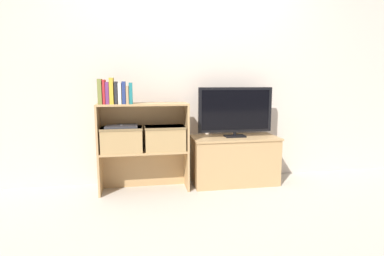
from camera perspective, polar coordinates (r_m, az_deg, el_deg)
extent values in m
plane|color=#BCB2A3|center=(3.13, 0.46, -12.06)|extent=(16.00, 16.00, 0.00)
cube|color=beige|center=(3.37, -0.94, 10.24)|extent=(10.00, 0.05, 2.40)
cube|color=tan|center=(3.36, 8.05, -6.20)|extent=(0.92, 0.42, 0.50)
cube|color=tan|center=(3.30, 8.14, -1.83)|extent=(0.94, 0.44, 0.02)
cube|color=black|center=(3.30, 8.15, -1.53)|extent=(0.22, 0.14, 0.01)
cylinder|color=black|center=(3.30, 8.16, -1.06)|extent=(0.04, 0.04, 0.04)
cube|color=black|center=(3.26, 8.26, 3.46)|extent=(0.81, 0.04, 0.48)
cube|color=black|center=(3.24, 8.37, 3.43)|extent=(0.75, 0.00, 0.42)
cube|color=tan|center=(3.17, -17.06, -8.13)|extent=(0.02, 0.28, 0.42)
cube|color=tan|center=(3.18, -1.03, -7.69)|extent=(0.02, 0.28, 0.42)
cube|color=tan|center=(3.27, -9.07, -7.33)|extent=(0.86, 0.02, 0.42)
cube|color=tan|center=(3.10, -9.12, -4.42)|extent=(0.86, 0.28, 0.02)
cube|color=tan|center=(3.08, -17.43, -0.05)|extent=(0.02, 0.28, 0.48)
cube|color=tan|center=(3.09, -1.05, 0.37)|extent=(0.02, 0.28, 0.48)
cube|color=tan|center=(3.18, -9.26, 0.50)|extent=(0.86, 0.02, 0.48)
cube|color=tan|center=(3.03, -9.33, 4.48)|extent=(0.86, 0.28, 0.02)
cube|color=olive|center=(3.00, -17.09, 6.65)|extent=(0.04, 0.12, 0.24)
cube|color=#B22328|center=(3.00, -16.36, 6.61)|extent=(0.02, 0.14, 0.23)
cube|color=#6B2D66|center=(2.99, -15.75, 6.43)|extent=(0.03, 0.14, 0.21)
cube|color=gold|center=(2.99, -15.04, 6.84)|extent=(0.04, 0.14, 0.25)
cube|color=#232328|center=(2.99, -14.25, 6.53)|extent=(0.03, 0.12, 0.21)
cube|color=silver|center=(2.99, -13.58, 6.39)|extent=(0.03, 0.12, 0.20)
cube|color=navy|center=(2.98, -12.84, 6.58)|extent=(0.03, 0.12, 0.21)
cube|color=tan|center=(2.98, -12.19, 6.19)|extent=(0.02, 0.15, 0.17)
cube|color=#1E7075|center=(2.98, -11.57, 6.52)|extent=(0.03, 0.15, 0.20)
cube|color=tan|center=(3.06, -13.19, -2.14)|extent=(0.40, 0.24, 0.25)
cube|color=olive|center=(3.04, -13.26, -0.07)|extent=(0.41, 0.25, 0.02)
cube|color=tan|center=(3.06, -5.15, -1.93)|extent=(0.40, 0.24, 0.25)
cube|color=olive|center=(3.05, -5.18, 0.14)|extent=(0.41, 0.25, 0.02)
cube|color=#2D2D33|center=(3.04, -13.28, 0.34)|extent=(0.31, 0.23, 0.02)
cylinder|color=#99999E|center=(3.04, -13.29, 0.56)|extent=(0.02, 0.02, 0.00)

